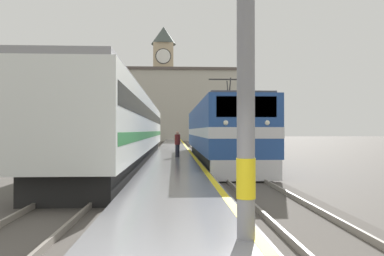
% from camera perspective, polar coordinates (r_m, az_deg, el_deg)
% --- Properties ---
extents(ground_plane, '(200.00, 200.00, 0.00)m').
position_cam_1_polar(ground_plane, '(33.40, -2.81, -3.88)').
color(ground_plane, '#514C47').
extents(platform, '(2.83, 140.00, 0.41)m').
position_cam_1_polar(platform, '(28.40, -2.81, -4.08)').
color(platform, slate).
rests_on(platform, ground).
extents(rail_track_near, '(2.83, 140.00, 0.16)m').
position_cam_1_polar(rail_track_near, '(28.54, 2.78, -4.41)').
color(rail_track_near, '#514C47').
rests_on(rail_track_near, ground).
extents(rail_track_far, '(2.83, 140.00, 0.16)m').
position_cam_1_polar(rail_track_far, '(28.55, -8.57, -4.40)').
color(rail_track_far, '#514C47').
rests_on(rail_track_far, ground).
extents(locomotive_train, '(2.92, 18.52, 4.63)m').
position_cam_1_polar(locomotive_train, '(23.44, 3.99, -0.77)').
color(locomotive_train, black).
rests_on(locomotive_train, ground).
extents(passenger_train, '(2.92, 30.37, 4.07)m').
position_cam_1_polar(passenger_train, '(24.51, -9.50, -0.01)').
color(passenger_train, black).
rests_on(passenger_train, ground).
extents(person_on_platform, '(0.34, 0.34, 1.59)m').
position_cam_1_polar(person_on_platform, '(23.15, -2.24, -2.35)').
color(person_on_platform, '#23232D').
rests_on(person_on_platform, platform).
extents(clock_tower, '(5.19, 5.19, 24.00)m').
position_cam_1_polar(clock_tower, '(79.69, -4.36, 7.37)').
color(clock_tower, tan).
rests_on(clock_tower, ground).
extents(station_building, '(29.38, 7.00, 13.91)m').
position_cam_1_polar(station_building, '(72.92, -4.26, 3.48)').
color(station_building, '#B7B2A3').
rests_on(station_building, ground).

